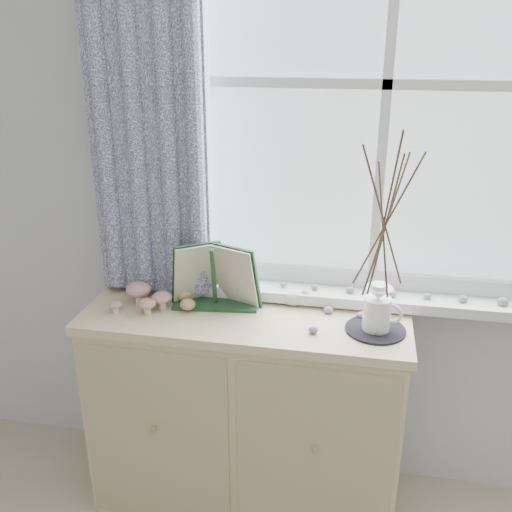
{
  "coord_description": "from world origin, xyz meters",
  "views": [
    {
      "loc": [
        0.25,
        -0.08,
        1.82
      ],
      "look_at": [
        -0.1,
        1.7,
        1.1
      ],
      "focal_mm": 40.0,
      "sensor_mm": 36.0,
      "label": 1
    }
  ],
  "objects_px": {
    "sideboard": "(246,410)",
    "toadstool_cluster": "(144,296)",
    "twig_pitcher": "(385,218)",
    "botanical_book": "(213,278)"
  },
  "relations": [
    {
      "from": "botanical_book",
      "to": "toadstool_cluster",
      "type": "relative_size",
      "value": 1.66
    },
    {
      "from": "botanical_book",
      "to": "toadstool_cluster",
      "type": "bearing_deg",
      "value": -179.65
    },
    {
      "from": "botanical_book",
      "to": "twig_pitcher",
      "type": "height_order",
      "value": "twig_pitcher"
    },
    {
      "from": "toadstool_cluster",
      "to": "twig_pitcher",
      "type": "height_order",
      "value": "twig_pitcher"
    },
    {
      "from": "sideboard",
      "to": "twig_pitcher",
      "type": "bearing_deg",
      "value": -4.44
    },
    {
      "from": "sideboard",
      "to": "botanical_book",
      "type": "xyz_separation_m",
      "value": [
        -0.12,
        0.01,
        0.55
      ]
    },
    {
      "from": "toadstool_cluster",
      "to": "twig_pitcher",
      "type": "bearing_deg",
      "value": -0.94
    },
    {
      "from": "botanical_book",
      "to": "twig_pitcher",
      "type": "relative_size",
      "value": 0.52
    },
    {
      "from": "sideboard",
      "to": "toadstool_cluster",
      "type": "xyz_separation_m",
      "value": [
        -0.38,
        -0.02,
        0.47
      ]
    },
    {
      "from": "twig_pitcher",
      "to": "sideboard",
      "type": "bearing_deg",
      "value": -161.51
    }
  ]
}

